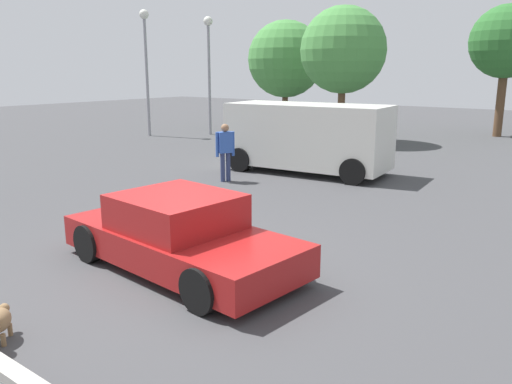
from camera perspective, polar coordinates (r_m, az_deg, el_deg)
ground_plane at (r=8.60m, az=-7.97°, el=-8.26°), size 80.00×80.00×0.00m
sedan_foreground at (r=8.40m, az=-8.42°, el=-4.74°), size 4.36×2.23×1.22m
van_white at (r=16.13m, az=5.75°, el=6.20°), size 5.15×2.56×2.14m
pedestrian at (r=14.79m, az=-3.44°, el=4.95°), size 0.41×0.51×1.67m
light_post_near at (r=25.93m, az=-5.27°, el=14.98°), size 0.44×0.44×5.65m
light_post_mid at (r=25.80m, az=-12.14°, el=15.09°), size 0.44×0.44×5.91m
tree_back_center at (r=28.97m, az=3.30°, el=14.49°), size 4.14×4.14×5.80m
tree_back_right at (r=27.63m, az=26.06°, el=14.70°), size 3.40×3.40×6.15m
tree_far_right at (r=23.33m, az=9.66°, el=15.23°), size 3.72×3.72×5.86m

